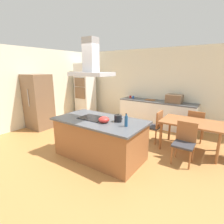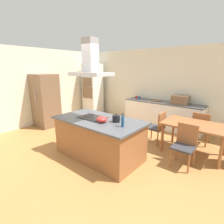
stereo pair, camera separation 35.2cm
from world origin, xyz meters
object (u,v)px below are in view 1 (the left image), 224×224
mixing_bowl (104,120)px  chair_facing_island (185,140)px  chair_at_left_end (155,124)px  coffee_mug_red (130,97)px  range_hood (91,64)px  chair_facing_back_wall (196,124)px  wall_oven_stack (85,90)px  olive_oil_bottle (126,121)px  coffee_mug_blue (133,97)px  refrigerator (39,102)px  tea_kettle (118,118)px  cutting_board (150,100)px  dining_table (192,125)px  countertop_microwave (174,99)px  cooktop (93,118)px

mixing_bowl → chair_facing_island: mixing_bowl is taller
chair_at_left_end → coffee_mug_red: bearing=138.0°
coffee_mug_red → range_hood: (0.62, -2.94, 1.16)m
chair_facing_back_wall → range_hood: bearing=-130.3°
coffee_mug_red → wall_oven_stack: size_ratio=0.04×
olive_oil_bottle → coffee_mug_red: (-1.54, 3.00, -0.07)m
olive_oil_bottle → coffee_mug_blue: size_ratio=2.96×
refrigerator → range_hood: size_ratio=2.02×
mixing_bowl → range_hood: range_hood is taller
tea_kettle → olive_oil_bottle: bearing=-30.0°
cutting_board → refrigerator: (-2.97, -2.50, 0.00)m
coffee_mug_red → cutting_board: bearing=-0.4°
coffee_mug_blue → dining_table: size_ratio=0.06×
mixing_bowl → chair_facing_back_wall: bearing=57.9°
refrigerator → range_hood: range_hood is taller
cutting_board → olive_oil_bottle: bearing=-76.4°
wall_oven_stack → range_hood: size_ratio=2.44×
countertop_microwave → range_hood: (-1.05, -2.88, 1.06)m
coffee_mug_blue → cutting_board: bearing=2.4°
refrigerator → dining_table: 4.77m
coffee_mug_red → chair_at_left_end: bearing=-42.0°
olive_oil_bottle → chair_facing_island: bearing=44.6°
dining_table → chair_at_left_end: bearing=180.0°
countertop_microwave → wall_oven_stack: (-3.74, -0.23, 0.06)m
cutting_board → countertop_microwave: bearing=-3.4°
countertop_microwave → wall_oven_stack: bearing=-176.4°
mixing_bowl → refrigerator: refrigerator is taller
cutting_board → coffee_mug_red: bearing=179.6°
olive_oil_bottle → dining_table: (0.94, 1.59, -0.35)m
countertop_microwave → chair_facing_island: (0.82, -2.02, -0.53)m
mixing_bowl → coffee_mug_blue: bearing=106.4°
cooktop → chair_at_left_end: cooktop is taller
tea_kettle → chair_facing_island: (1.23, 0.76, -0.47)m
cutting_board → range_hood: (-0.20, -2.93, 1.19)m
olive_oil_bottle → tea_kettle: bearing=150.0°
wall_oven_stack → range_hood: (2.69, -2.65, 1.00)m
coffee_mug_blue → cutting_board: size_ratio=0.26×
mixing_bowl → chair_facing_back_wall: (1.45, 2.31, -0.46)m
coffee_mug_blue → wall_oven_stack: 2.24m
countertop_microwave → wall_oven_stack: size_ratio=0.23×
olive_oil_bottle → countertop_microwave: bearing=87.6°
chair_facing_island → coffee_mug_red: bearing=140.1°
chair_at_left_end → coffee_mug_blue: bearing=136.0°
chair_at_left_end → chair_facing_island: (0.92, -0.67, 0.00)m
coffee_mug_red → wall_oven_stack: 2.10m
chair_facing_island → cooktop: bearing=-155.1°
dining_table → range_hood: range_hood is taller
refrigerator → wall_oven_stack: bearing=87.9°
range_hood → mixing_bowl: bearing=-15.4°
coffee_mug_blue → dining_table: coffee_mug_blue is taller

